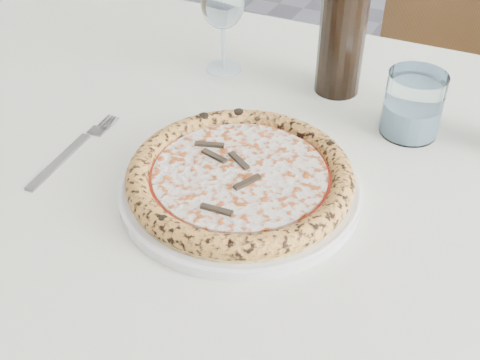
{
  "coord_description": "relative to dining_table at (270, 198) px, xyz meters",
  "views": [
    {
      "loc": [
        0.12,
        -0.7,
        1.26
      ],
      "look_at": [
        -0.15,
        -0.16,
        0.78
      ],
      "focal_mm": 45.0,
      "sensor_mm": 36.0,
      "label": 1
    }
  ],
  "objects": [
    {
      "name": "dining_table",
      "position": [
        0.0,
        0.0,
        0.0
      ],
      "size": [
        1.53,
        0.94,
        0.76
      ],
      "color": "brown",
      "rests_on": "floor"
    },
    {
      "name": "chair_far",
      "position": [
        0.09,
        0.83,
        -0.14
      ],
      "size": [
        0.58,
        0.58,
        0.93
      ],
      "color": "brown",
      "rests_on": "floor"
    },
    {
      "name": "plate",
      "position": [
        0.0,
        -0.1,
        0.09
      ],
      "size": [
        0.31,
        0.31,
        0.02
      ],
      "color": "white",
      "rests_on": "dining_table"
    },
    {
      "name": "pizza",
      "position": [
        -0.0,
        -0.1,
        0.11
      ],
      "size": [
        0.29,
        0.29,
        0.03
      ],
      "color": "#E1C766",
      "rests_on": "plate"
    },
    {
      "name": "fork",
      "position": [
        -0.25,
        -0.13,
        0.09
      ],
      "size": [
        0.03,
        0.2,
        0.0
      ],
      "color": "gray",
      "rests_on": "dining_table"
    },
    {
      "name": "wine_glass",
      "position": [
        -0.18,
        0.19,
        0.2
      ],
      "size": [
        0.07,
        0.07,
        0.16
      ],
      "color": "silver",
      "rests_on": "dining_table"
    },
    {
      "name": "tumbler",
      "position": [
        0.16,
        0.14,
        0.13
      ],
      "size": [
        0.08,
        0.08,
        0.1
      ],
      "color": "white",
      "rests_on": "dining_table"
    },
    {
      "name": "wine_bottle",
      "position": [
        0.02,
        0.21,
        0.21
      ],
      "size": [
        0.07,
        0.07,
        0.3
      ],
      "color": "black",
      "rests_on": "dining_table"
    }
  ]
}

